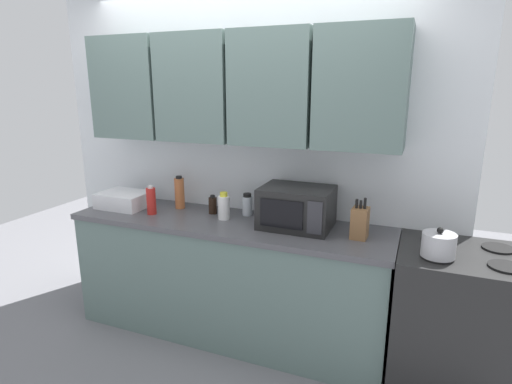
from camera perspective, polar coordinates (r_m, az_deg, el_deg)
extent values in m
cube|color=white|center=(3.19, -1.42, 4.65)|extent=(3.22, 0.06, 2.60)
cube|color=slate|center=(3.43, -16.63, 13.59)|extent=(0.56, 0.33, 0.75)
cube|color=slate|center=(3.10, -7.95, 14.00)|extent=(0.56, 0.33, 0.75)
cube|color=slate|center=(2.86, 2.49, 14.09)|extent=(0.56, 0.33, 0.75)
cube|color=slate|center=(2.72, 14.40, 13.64)|extent=(0.56, 0.33, 0.75)
cube|color=slate|center=(3.17, -3.74, -12.03)|extent=(2.32, 0.60, 0.86)
cube|color=#4C4C51|center=(3.00, -3.89, -4.31)|extent=(2.35, 0.63, 0.04)
cube|color=black|center=(2.90, 26.22, -15.85)|extent=(0.76, 0.64, 0.90)
cylinder|color=black|center=(2.57, 23.74, -8.24)|extent=(0.18, 0.18, 0.01)
cylinder|color=black|center=(2.61, 31.28, -8.82)|extent=(0.18, 0.18, 0.01)
cylinder|color=black|center=(2.83, 23.65, -6.15)|extent=(0.18, 0.18, 0.01)
cylinder|color=black|center=(2.87, 30.47, -6.71)|extent=(0.18, 0.18, 0.01)
cylinder|color=#B2B2B7|center=(2.54, 23.91, -6.70)|extent=(0.18, 0.18, 0.14)
sphere|color=black|center=(2.52, 24.11, -4.87)|extent=(0.04, 0.04, 0.04)
cube|color=black|center=(2.83, 5.64, -2.11)|extent=(0.48, 0.36, 0.28)
cube|color=black|center=(2.67, 3.51, -3.06)|extent=(0.29, 0.01, 0.18)
cube|color=#2D2D33|center=(2.62, 8.11, -3.58)|extent=(0.10, 0.01, 0.21)
cube|color=silver|center=(3.46, -17.72, -1.01)|extent=(0.38, 0.30, 0.12)
cube|color=brown|center=(2.70, 14.15, -4.18)|extent=(0.11, 0.13, 0.20)
cylinder|color=black|center=(2.66, 13.76, -1.56)|extent=(0.02, 0.02, 0.06)
cylinder|color=black|center=(2.66, 14.28, -1.67)|extent=(0.02, 0.02, 0.05)
cylinder|color=black|center=(2.65, 14.83, -1.54)|extent=(0.02, 0.02, 0.07)
cylinder|color=#BC6638|center=(3.31, -10.52, -0.18)|extent=(0.08, 0.08, 0.24)
cylinder|color=black|center=(3.28, -10.62, 2.01)|extent=(0.05, 0.05, 0.02)
cylinder|color=white|center=(3.00, -4.45, -2.17)|extent=(0.08, 0.08, 0.17)
cylinder|color=yellow|center=(2.98, -4.49, -0.31)|extent=(0.05, 0.05, 0.03)
cylinder|color=silver|center=(3.09, -1.21, -1.94)|extent=(0.08, 0.08, 0.14)
cylinder|color=black|center=(3.07, -1.22, -0.43)|extent=(0.06, 0.06, 0.03)
cylinder|color=black|center=(3.15, -5.99, -1.86)|extent=(0.06, 0.06, 0.13)
cylinder|color=black|center=(3.13, -6.03, -0.60)|extent=(0.04, 0.04, 0.02)
cylinder|color=red|center=(3.20, -14.28, -1.23)|extent=(0.07, 0.07, 0.20)
cylinder|color=silver|center=(3.18, -14.40, 0.70)|extent=(0.04, 0.04, 0.02)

